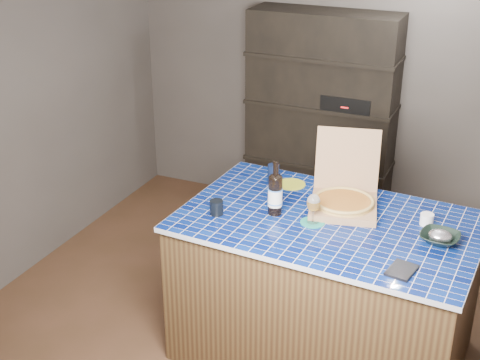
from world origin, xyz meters
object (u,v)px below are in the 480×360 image
at_px(dvd_case, 402,270).
at_px(bowl, 440,238).
at_px(mead_bottle, 275,193).
at_px(wine_glass, 314,203).
at_px(kitchen_island, 325,288).
at_px(pizza_box, 344,199).

bearing_deg(dvd_case, bowl, 81.91).
xyz_separation_m(mead_bottle, wine_glass, (0.24, -0.02, -0.00)).
bearing_deg(kitchen_island, pizza_box, 82.38).
relative_size(mead_bottle, bowl, 1.58).
bearing_deg(mead_bottle, bowl, 2.68).
distance_m(kitchen_island, mead_bottle, 0.68).
distance_m(dvd_case, bowl, 0.40).
bearing_deg(mead_bottle, pizza_box, 33.14).
xyz_separation_m(pizza_box, wine_glass, (-0.11, -0.25, 0.07)).
xyz_separation_m(pizza_box, bowl, (0.59, -0.19, -0.03)).
relative_size(pizza_box, bowl, 2.61).
distance_m(pizza_box, bowl, 0.62).
height_order(mead_bottle, wine_glass, mead_bottle).
relative_size(kitchen_island, wine_glass, 9.98).
bearing_deg(bowl, mead_bottle, -177.32).
bearing_deg(pizza_box, mead_bottle, -159.88).
height_order(mead_bottle, dvd_case, mead_bottle).
xyz_separation_m(mead_bottle, dvd_case, (0.82, -0.34, -0.12)).
bearing_deg(kitchen_island, dvd_case, -34.40).
distance_m(pizza_box, dvd_case, 0.73).
height_order(wine_glass, bowl, wine_glass).
relative_size(dvd_case, bowl, 0.82).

